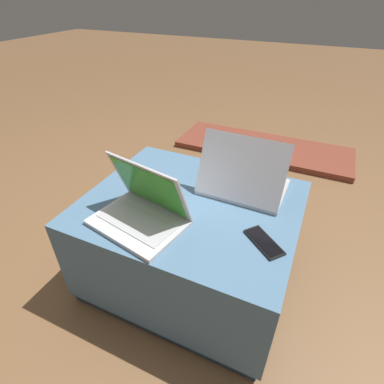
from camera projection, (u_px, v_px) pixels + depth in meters
The scene contains 7 objects.
ground_plane at pixel (191, 275), 1.44m from camera, with size 14.00×14.00×0.00m, color brown.
ottoman at pixel (191, 242), 1.31m from camera, with size 0.84×0.70×0.44m.
laptop_near at pixel (142, 210), 1.07m from camera, with size 0.36×0.29×0.23m.
laptop_far at pixel (243, 181), 1.22m from camera, with size 0.34×0.27×0.25m.
cell_phone at pixel (264, 242), 1.00m from camera, with size 0.16×0.15×0.01m.
backpack at pixel (242, 191), 1.60m from camera, with size 0.33×0.22×0.56m.
fireplace_hearth at pixel (263, 148), 2.50m from camera, with size 1.40×0.50×0.04m.
Camera 1 is at (0.40, -0.86, 1.16)m, focal length 28.00 mm.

